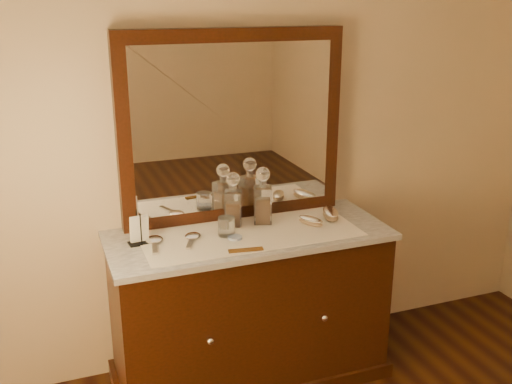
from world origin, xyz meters
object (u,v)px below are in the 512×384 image
Objects in this scene: mirror_frame at (233,127)px; comb at (246,250)px; dresser_cabinet at (249,309)px; decanter_left at (233,205)px; brush_far at (331,213)px; brush_near at (311,221)px; hand_mirror_outer at (154,241)px; hand_mirror_inner at (192,237)px; napkin_rack at (139,231)px; pin_dish at (235,238)px; decanter_right at (263,201)px.

comb is at bearing -101.62° from mirror_frame.
dresser_cabinet is 8.40× the size of comb.
brush_far is at bearing -8.80° from decanter_left.
brush_far is (0.14, 0.05, 0.00)m from brush_near.
hand_mirror_outer is at bearing -179.60° from brush_far.
dresser_cabinet is 6.79× the size of hand_mirror_inner.
hand_mirror_outer is (0.07, -0.03, -0.05)m from napkin_rack.
brush_near is (0.43, 0.20, 0.02)m from comb.
brush_near reaches higher than dresser_cabinet.
brush_near reaches higher than pin_dish.
brush_far is at bearing 31.83° from comb.
dresser_cabinet is at bearing 177.23° from brush_near.
comb is (-0.09, -0.21, 0.45)m from dresser_cabinet.
decanter_right is at bearing 7.07° from hand_mirror_outer.
pin_dish reaches higher than comb.
napkin_rack is at bearing 174.00° from dresser_cabinet.
decanter_left is at bearing -109.18° from mirror_frame.
decanter_left is 1.27× the size of hand_mirror_outer.
mirror_frame is at bearing 37.97° from hand_mirror_inner.
decanter_right is 0.43m from hand_mirror_inner.
decanter_left is 0.42m from brush_near.
napkin_rack reaches higher than brush_near.
mirror_frame reaches higher than dresser_cabinet.
decanter_right is (0.21, 0.16, 0.11)m from pin_dish.
napkin_rack is 0.54× the size of decanter_right.
decanter_right is (0.11, -0.14, -0.38)m from mirror_frame.
brush_near is at bearing -2.87° from hand_mirror_inner.
hand_mirror_outer is (-0.38, 0.09, 0.00)m from pin_dish.
comb is 0.53m from napkin_rack.
hand_mirror_outer is at bearing -21.68° from napkin_rack.
napkin_rack is 0.80× the size of hand_mirror_inner.
dresser_cabinet is at bearing 31.46° from pin_dish.
brush_far is (0.37, -0.07, -0.09)m from decanter_right.
mirror_frame is at bearing 86.59° from comb.
brush_far is at bearing 9.48° from pin_dish.
dresser_cabinet is 1.17× the size of mirror_frame.
decanter_right is 1.88× the size of brush_near.
decanter_left is at bearing 160.42° from brush_near.
hand_mirror_inner is at bearing 177.13° from brush_near.
pin_dish is 0.43× the size of napkin_rack.
dresser_cabinet is at bearing -2.99° from hand_mirror_inner.
mirror_frame is 5.82× the size of hand_mirror_inner.
dresser_cabinet is 0.67m from brush_far.
brush_far is (1.03, -0.02, -0.04)m from napkin_rack.
pin_dish is 0.39m from hand_mirror_outer.
mirror_frame is 0.68m from comb.
pin_dish is at bearing -142.13° from decanter_right.
brush_far is at bearing 20.65° from brush_near.
brush_far is 0.96m from hand_mirror_outer.
napkin_rack reaches higher than brush_far.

